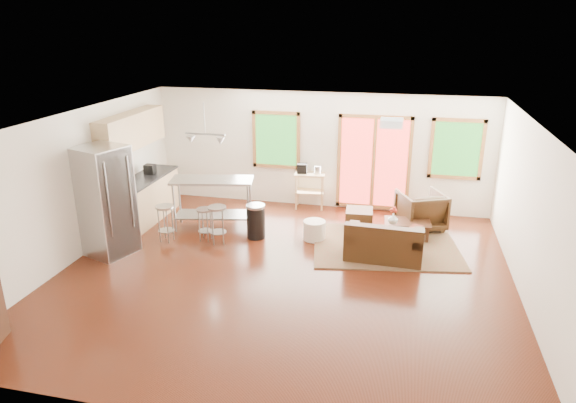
% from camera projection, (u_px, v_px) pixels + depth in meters
% --- Properties ---
extents(floor, '(7.50, 7.00, 0.02)m').
position_uv_depth(floor, '(284.00, 275.00, 8.68)').
color(floor, '#351309').
rests_on(floor, ground).
extents(ceiling, '(7.50, 7.00, 0.02)m').
position_uv_depth(ceiling, '(284.00, 121.00, 7.80)').
color(ceiling, white).
rests_on(ceiling, ground).
extents(back_wall, '(7.50, 0.02, 2.60)m').
position_uv_depth(back_wall, '(320.00, 150.00, 11.46)').
color(back_wall, white).
rests_on(back_wall, ground).
extents(left_wall, '(0.02, 7.00, 2.60)m').
position_uv_depth(left_wall, '(76.00, 186.00, 9.03)').
color(left_wall, white).
rests_on(left_wall, ground).
extents(right_wall, '(0.02, 7.00, 2.60)m').
position_uv_depth(right_wall, '(535.00, 221.00, 7.44)').
color(right_wall, white).
rests_on(right_wall, ground).
extents(front_wall, '(7.50, 0.02, 2.60)m').
position_uv_depth(front_wall, '(201.00, 319.00, 5.01)').
color(front_wall, white).
rests_on(front_wall, ground).
extents(window_left, '(1.10, 0.05, 1.30)m').
position_uv_depth(window_left, '(276.00, 140.00, 11.56)').
color(window_left, '#226120').
rests_on(window_left, back_wall).
extents(french_doors, '(1.60, 0.05, 2.10)m').
position_uv_depth(french_doors, '(374.00, 163.00, 11.23)').
color(french_doors, red).
rests_on(french_doors, back_wall).
extents(window_right, '(1.10, 0.05, 1.30)m').
position_uv_depth(window_right, '(457.00, 149.00, 10.74)').
color(window_right, '#226120').
rests_on(window_right, back_wall).
extents(rug, '(2.98, 2.47, 0.03)m').
position_uv_depth(rug, '(385.00, 246.00, 9.73)').
color(rug, '#4B613B').
rests_on(rug, floor).
extents(loveseat, '(1.38, 0.82, 0.72)m').
position_uv_depth(loveseat, '(384.00, 244.00, 9.13)').
color(loveseat, black).
rests_on(loveseat, floor).
extents(coffee_table, '(0.91, 0.58, 0.35)m').
position_uv_depth(coffee_table, '(407.00, 224.00, 10.00)').
color(coffee_table, '#351D10').
rests_on(coffee_table, floor).
extents(armchair, '(1.09, 1.07, 0.87)m').
position_uv_depth(armchair, '(421.00, 209.00, 10.43)').
color(armchair, black).
rests_on(armchair, floor).
extents(ottoman, '(0.58, 0.58, 0.36)m').
position_uv_depth(ottoman, '(359.00, 218.00, 10.62)').
color(ottoman, black).
rests_on(ottoman, floor).
extents(pouf, '(0.44, 0.44, 0.38)m').
position_uv_depth(pouf, '(314.00, 230.00, 9.99)').
color(pouf, beige).
rests_on(pouf, floor).
extents(vase, '(0.22, 0.23, 0.34)m').
position_uv_depth(vase, '(393.00, 218.00, 9.71)').
color(vase, silver).
rests_on(vase, coffee_table).
extents(book, '(0.20, 0.10, 0.27)m').
position_uv_depth(book, '(411.00, 220.00, 9.56)').
color(book, maroon).
rests_on(book, coffee_table).
extents(cabinets, '(0.64, 2.24, 2.30)m').
position_uv_depth(cabinets, '(140.00, 179.00, 10.66)').
color(cabinets, tan).
rests_on(cabinets, floor).
extents(refrigerator, '(1.01, 1.00, 2.00)m').
position_uv_depth(refrigerator, '(105.00, 201.00, 9.17)').
color(refrigerator, '#B7BABC').
rests_on(refrigerator, floor).
extents(island, '(1.74, 0.98, 1.04)m').
position_uv_depth(island, '(213.00, 194.00, 10.41)').
color(island, '#B7BABC').
rests_on(island, floor).
extents(cup, '(0.14, 0.12, 0.12)m').
position_uv_depth(cup, '(227.00, 182.00, 10.18)').
color(cup, white).
rests_on(cup, island).
extents(bar_stool_a, '(0.37, 0.37, 0.72)m').
position_uv_depth(bar_stool_a, '(165.00, 215.00, 9.80)').
color(bar_stool_a, '#B7BABC').
rests_on(bar_stool_a, floor).
extents(bar_stool_b, '(0.31, 0.31, 0.65)m').
position_uv_depth(bar_stool_b, '(205.00, 217.00, 9.85)').
color(bar_stool_b, '#B7BABC').
rests_on(bar_stool_b, floor).
extents(bar_stool_c, '(0.45, 0.45, 0.74)m').
position_uv_depth(bar_stool_c, '(217.00, 216.00, 9.70)').
color(bar_stool_c, '#B7BABC').
rests_on(bar_stool_c, floor).
extents(trash_can, '(0.39, 0.39, 0.68)m').
position_uv_depth(trash_can, '(256.00, 221.00, 10.02)').
color(trash_can, black).
rests_on(trash_can, floor).
extents(kitchen_cart, '(0.72, 0.51, 1.03)m').
position_uv_depth(kitchen_cart, '(309.00, 178.00, 11.51)').
color(kitchen_cart, tan).
rests_on(kitchen_cart, floor).
extents(ceiling_flush, '(0.35, 0.35, 0.12)m').
position_uv_depth(ceiling_flush, '(392.00, 123.00, 8.04)').
color(ceiling_flush, white).
rests_on(ceiling_flush, ceiling).
extents(pendant_light, '(0.80, 0.18, 0.79)m').
position_uv_depth(pendant_light, '(205.00, 139.00, 9.82)').
color(pendant_light, gray).
rests_on(pendant_light, ceiling).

